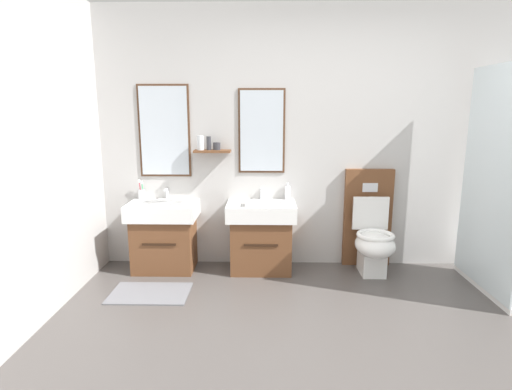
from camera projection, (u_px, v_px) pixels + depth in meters
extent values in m
cube|color=#4C4744|center=(369.00, 378.00, 2.54)|extent=(6.05, 5.10, 0.10)
cube|color=#B7B5B2|center=(330.00, 140.00, 4.12)|extent=(4.85, 0.12, 2.57)
cube|color=#4C301E|center=(164.00, 131.00, 4.07)|extent=(0.51, 0.02, 0.91)
cube|color=silver|center=(164.00, 131.00, 4.06)|extent=(0.47, 0.01, 0.87)
cube|color=#4C301E|center=(262.00, 131.00, 4.05)|extent=(0.46, 0.02, 0.83)
cube|color=silver|center=(262.00, 131.00, 4.04)|extent=(0.42, 0.01, 0.79)
cube|color=brown|center=(212.00, 151.00, 4.03)|extent=(0.36, 0.14, 0.02)
cylinder|color=silver|center=(200.00, 143.00, 4.00)|extent=(0.06, 0.06, 0.14)
cylinder|color=#333338|center=(209.00, 143.00, 4.01)|extent=(0.04, 0.04, 0.13)
cylinder|color=#333338|center=(217.00, 146.00, 4.02)|extent=(0.07, 0.07, 0.07)
cube|color=slate|center=(150.00, 293.00, 3.59)|extent=(0.68, 0.44, 0.01)
cube|color=brown|center=(165.00, 243.00, 4.11)|extent=(0.59, 0.43, 0.53)
cube|color=black|center=(159.00, 244.00, 3.88)|extent=(0.32, 0.01, 0.02)
cube|color=white|center=(163.00, 210.00, 4.04)|extent=(0.67, 0.48, 0.16)
cube|color=silver|center=(162.00, 205.00, 4.00)|extent=(0.41, 0.26, 0.03)
cylinder|color=silver|center=(167.00, 193.00, 4.20)|extent=(0.03, 0.03, 0.11)
cylinder|color=silver|center=(166.00, 190.00, 4.13)|extent=(0.02, 0.11, 0.02)
cube|color=brown|center=(261.00, 244.00, 4.09)|extent=(0.59, 0.43, 0.53)
cube|color=black|center=(261.00, 245.00, 3.86)|extent=(0.32, 0.01, 0.02)
cube|color=white|center=(261.00, 211.00, 4.02)|extent=(0.67, 0.48, 0.16)
cube|color=silver|center=(261.00, 205.00, 3.98)|extent=(0.41, 0.26, 0.03)
cylinder|color=silver|center=(261.00, 194.00, 4.18)|extent=(0.03, 0.03, 0.11)
cylinder|color=silver|center=(261.00, 190.00, 4.11)|extent=(0.02, 0.11, 0.02)
cube|color=brown|center=(367.00, 217.00, 4.20)|extent=(0.48, 0.10, 1.00)
cube|color=silver|center=(370.00, 188.00, 4.08)|extent=(0.15, 0.01, 0.09)
cube|color=white|center=(372.00, 257.00, 4.01)|extent=(0.22, 0.30, 0.34)
ellipsoid|color=white|center=(375.00, 245.00, 3.90)|extent=(0.37, 0.46, 0.24)
torus|color=white|center=(375.00, 235.00, 3.88)|extent=(0.35, 0.35, 0.04)
cube|color=white|center=(371.00, 213.00, 4.06)|extent=(0.35, 0.03, 0.33)
cylinder|color=silver|center=(142.00, 194.00, 4.17)|extent=(0.07, 0.07, 0.09)
cylinder|color=#33B266|center=(143.00, 190.00, 4.16)|extent=(0.02, 0.02, 0.15)
cube|color=white|center=(142.00, 182.00, 4.14)|extent=(0.01, 0.02, 0.03)
cylinder|color=#DB3847|center=(140.00, 189.00, 4.16)|extent=(0.01, 0.03, 0.17)
cube|color=white|center=(139.00, 181.00, 4.14)|extent=(0.01, 0.02, 0.03)
cylinder|color=white|center=(288.00, 193.00, 4.15)|extent=(0.06, 0.06, 0.14)
cylinder|color=silver|center=(288.00, 184.00, 4.13)|extent=(0.02, 0.02, 0.04)
cube|color=white|center=(257.00, 204.00, 3.86)|extent=(0.22, 0.16, 0.04)
cube|color=silver|center=(491.00, 180.00, 3.47)|extent=(0.02, 0.95, 1.90)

